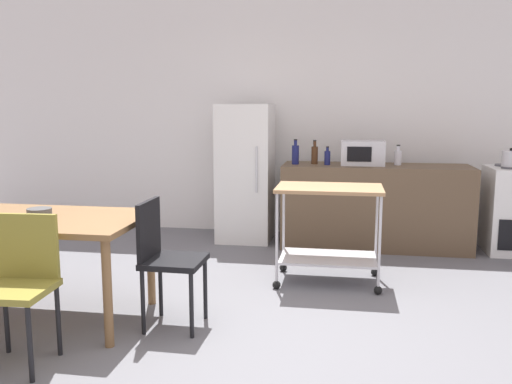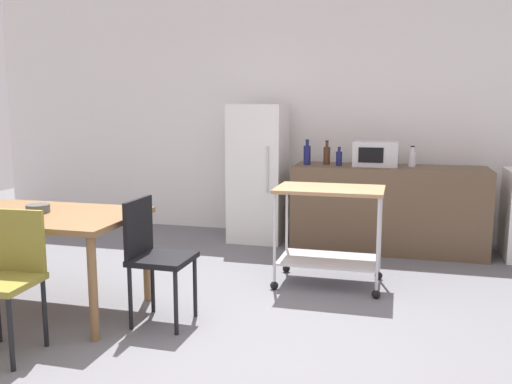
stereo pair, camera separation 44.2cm
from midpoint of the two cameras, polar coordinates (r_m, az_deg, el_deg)
ground_plane at (r=3.73m, az=-3.78°, el=-15.26°), size 12.00×12.00×0.00m
back_wall at (r=6.56m, az=2.51°, el=8.29°), size 8.40×0.12×2.90m
kitchen_counter at (r=6.01m, az=10.30°, el=-1.51°), size 2.00×0.64×0.90m
dining_table at (r=4.28m, az=-24.63°, el=-3.45°), size 1.50×0.90×0.75m
chair_olive at (r=3.64m, az=-26.76°, el=-8.19°), size 0.42×0.42×0.89m
chair_black at (r=3.88m, az=-12.75°, el=-6.39°), size 0.41×0.41×0.89m
refrigerator at (r=6.20m, az=-3.14°, el=1.99°), size 0.60×0.63×1.55m
kitchen_cart at (r=4.71m, az=4.97°, el=-2.78°), size 0.91×0.57×0.85m
bottle_sesame_oil at (r=5.94m, az=2.03°, el=3.99°), size 0.08×0.08×0.27m
bottle_vinegar at (r=5.99m, az=4.06°, el=3.94°), size 0.07×0.07×0.26m
bottle_soda at (r=5.89m, az=5.35°, el=3.62°), size 0.06×0.06×0.20m
microwave at (r=5.95m, az=9.03°, el=4.06°), size 0.46×0.35×0.26m
bottle_wine at (r=6.00m, az=12.61°, el=3.58°), size 0.08×0.08×0.22m
fruit_bowl at (r=4.26m, az=-24.53°, el=-1.99°), size 0.17×0.17×0.06m
kettle at (r=6.03m, az=23.23°, el=3.23°), size 0.24×0.17×0.19m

